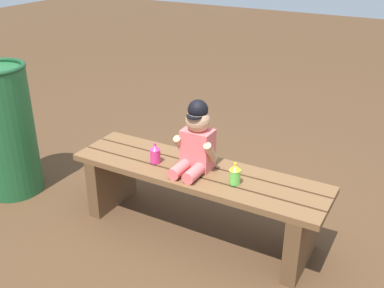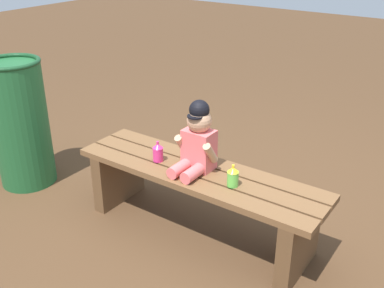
% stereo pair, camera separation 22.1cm
% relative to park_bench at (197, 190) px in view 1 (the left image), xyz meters
% --- Properties ---
extents(ground_plane, '(16.00, 16.00, 0.00)m').
position_rel_park_bench_xyz_m(ground_plane, '(0.00, -0.00, -0.28)').
color(ground_plane, '#4C331E').
extents(park_bench, '(1.49, 0.40, 0.41)m').
position_rel_park_bench_xyz_m(park_bench, '(0.00, 0.00, 0.00)').
color(park_bench, brown).
rests_on(park_bench, ground_plane).
extents(child_figure, '(0.23, 0.27, 0.40)m').
position_rel_park_bench_xyz_m(child_figure, '(-0.01, 0.01, 0.31)').
color(child_figure, '#E56666').
rests_on(child_figure, park_bench).
extents(sippy_cup_left, '(0.06, 0.06, 0.12)m').
position_rel_park_bench_xyz_m(sippy_cup_left, '(-0.26, -0.04, 0.19)').
color(sippy_cup_left, '#E5337F').
rests_on(sippy_cup_left, park_bench).
extents(sippy_cup_right, '(0.06, 0.06, 0.12)m').
position_rel_park_bench_xyz_m(sippy_cup_right, '(0.24, -0.04, 0.19)').
color(sippy_cup_right, '#66CC4C').
rests_on(sippy_cup_right, park_bench).
extents(trash_bin, '(0.39, 0.39, 0.88)m').
position_rel_park_bench_xyz_m(trash_bin, '(-1.33, -0.19, 0.16)').
color(trash_bin, '#1E592D').
rests_on(trash_bin, ground_plane).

